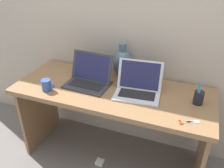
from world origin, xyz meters
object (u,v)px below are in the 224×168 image
coffee_mug (47,85)px  power_brick (100,162)px  laptop_left (89,76)px  green_vase (122,62)px  scissors (185,122)px  pen_cup (199,97)px  laptop_right (138,86)px

coffee_mug → power_brick: (0.41, 0.07, -0.78)m
laptop_left → coffee_mug: bearing=-140.5°
green_vase → scissors: 0.78m
green_vase → pen_cup: (0.66, -0.22, -0.07)m
laptop_left → coffee_mug: 0.35m
laptop_right → scissors: (0.39, -0.25, -0.06)m
laptop_left → pen_cup: size_ratio=2.05×
pen_cup → power_brick: 1.09m
green_vase → scissors: green_vase is taller
laptop_right → scissors: bearing=-33.1°
laptop_right → coffee_mug: laptop_right is taller
coffee_mug → power_brick: 0.88m
laptop_right → green_vase: bearing=132.4°
laptop_left → laptop_right: (0.42, 0.00, -0.00)m
laptop_left → power_brick: size_ratio=5.26×
laptop_left → green_vase: green_vase is taller
laptop_left → green_vase: (0.21, 0.23, 0.06)m
green_vase → scissors: bearing=-39.0°
pen_cup → scissors: bearing=-104.0°
laptop_right → power_brick: (-0.28, -0.16, -0.79)m
laptop_left → green_vase: size_ratio=1.20×
green_vase → power_brick: size_ratio=4.39×
scissors → green_vase: bearing=141.0°
laptop_right → scissors: 0.46m
coffee_mug → scissors: (1.08, -0.03, -0.04)m
laptop_right → green_vase: green_vase is taller
coffee_mug → scissors: size_ratio=0.80×
laptop_left → power_brick: bearing=-48.4°
coffee_mug → scissors: bearing=-1.4°
laptop_left → coffee_mug: laptop_left is taller
green_vase → coffee_mug: size_ratio=2.67×
laptop_right → power_brick: 0.86m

